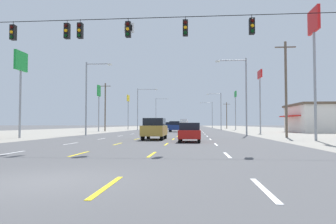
{
  "coord_description": "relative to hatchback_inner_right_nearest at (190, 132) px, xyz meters",
  "views": [
    {
      "loc": [
        3.74,
        -7.47,
        1.43
      ],
      "look_at": [
        -0.38,
        41.03,
        3.35
      ],
      "focal_mm": 33.15,
      "sensor_mm": 36.0,
      "label": 1
    }
  ],
  "objects": [
    {
      "name": "ground_plane",
      "position": [
        -3.36,
        48.41,
        -0.78
      ],
      "size": [
        572.0,
        572.0,
        0.0
      ],
      "primitive_type": "plane",
      "color": "#4C4C4F"
    },
    {
      "name": "lot_apron_left",
      "position": [
        -28.11,
        48.41,
        -0.78
      ],
      "size": [
        28.0,
        440.0,
        0.01
      ],
      "primitive_type": "cube",
      "color": "gray",
      "rests_on": "ground"
    },
    {
      "name": "lot_apron_right",
      "position": [
        21.39,
        48.41,
        -0.78
      ],
      "size": [
        28.0,
        440.0,
        0.01
      ],
      "primitive_type": "cube",
      "color": "gray",
      "rests_on": "ground"
    },
    {
      "name": "lane_markings",
      "position": [
        -3.36,
        86.91,
        -0.78
      ],
      "size": [
        10.64,
        227.6,
        0.01
      ],
      "color": "white",
      "rests_on": "ground"
    },
    {
      "name": "signal_span_wire",
      "position": [
        -3.6,
        -7.06,
        4.57
      ],
      "size": [
        25.73,
        0.53,
        8.77
      ],
      "color": "brown",
      "rests_on": "ground"
    },
    {
      "name": "hatchback_inner_right_nearest",
      "position": [
        0.0,
        0.0,
        0.0
      ],
      "size": [
        1.72,
        3.9,
        1.54
      ],
      "color": "red",
      "rests_on": "ground"
    },
    {
      "name": "suv_center_turn_near",
      "position": [
        -3.31,
        3.62,
        0.24
      ],
      "size": [
        1.98,
        4.9,
        1.98
      ],
      "color": "#B28C33",
      "rests_on": "ground"
    },
    {
      "name": "sedan_inner_right_mid",
      "position": [
        0.14,
        21.94,
        -0.03
      ],
      "size": [
        1.8,
        4.5,
        1.46
      ],
      "color": "red",
      "rests_on": "ground"
    },
    {
      "name": "suv_center_turn_midfar",
      "position": [
        -3.24,
        32.68,
        0.24
      ],
      "size": [
        1.98,
        4.9,
        1.98
      ],
      "color": "navy",
      "rests_on": "ground"
    },
    {
      "name": "suv_inner_left_far",
      "position": [
        -7.1,
        58.93,
        0.24
      ],
      "size": [
        1.98,
        4.9,
        1.98
      ],
      "color": "navy",
      "rests_on": "ground"
    },
    {
      "name": "box_truck_center_turn_farther",
      "position": [
        -3.27,
        85.22,
        1.05
      ],
      "size": [
        2.4,
        7.2,
        3.23
      ],
      "color": "red",
      "rests_on": "ground"
    },
    {
      "name": "storefront_right_row_1",
      "position": [
        24.77,
        31.97,
        1.76
      ],
      "size": [
        15.18,
        12.14,
        5.04
      ],
      "color": "silver",
      "rests_on": "ground"
    },
    {
      "name": "pole_sign_left_row_0",
      "position": [
        -17.61,
        5.55,
        6.16
      ],
      "size": [
        0.24,
        2.27,
        9.01
      ],
      "color": "gray",
      "rests_on": "ground"
    },
    {
      "name": "pole_sign_left_row_1",
      "position": [
        -18.4,
        34.52,
        5.96
      ],
      "size": [
        0.24,
        1.64,
        9.11
      ],
      "color": "gray",
      "rests_on": "ground"
    },
    {
      "name": "pole_sign_left_row_2",
      "position": [
        -17.54,
        57.78,
        6.48
      ],
      "size": [
        0.24,
        2.46,
        9.37
      ],
      "color": "gray",
      "rests_on": "ground"
    },
    {
      "name": "pole_sign_right_row_0",
      "position": [
        10.85,
        2.71,
        8.11
      ],
      "size": [
        0.24,
        2.35,
        11.56
      ],
      "color": "gray",
      "rests_on": "ground"
    },
    {
      "name": "pole_sign_right_row_1",
      "position": [
        10.95,
        25.72,
        6.96
      ],
      "size": [
        0.24,
        2.69,
        10.12
      ],
      "color": "gray",
      "rests_on": "ground"
    },
    {
      "name": "pole_sign_right_row_2",
      "position": [
        10.6,
        52.96,
        6.69
      ],
      "size": [
        0.24,
        2.74,
        9.62
      ],
      "color": "gray",
      "rests_on": "ground"
    },
    {
      "name": "streetlight_left_row_0",
      "position": [
        -13.19,
        13.7,
        4.63
      ],
      "size": [
        3.44,
        0.26,
        9.45
      ],
      "color": "gray",
      "rests_on": "ground"
    },
    {
      "name": "streetlight_right_row_0",
      "position": [
        6.41,
        13.7,
        4.76
      ],
      "size": [
        3.85,
        0.26,
        9.62
      ],
      "color": "gray",
      "rests_on": "ground"
    },
    {
      "name": "streetlight_left_row_1",
      "position": [
        -12.98,
        50.06,
        5.22
      ],
      "size": [
        5.0,
        0.26,
        10.24
      ],
      "color": "gray",
      "rests_on": "ground"
    },
    {
      "name": "streetlight_right_row_1",
      "position": [
        6.44,
        50.06,
        4.41
      ],
      "size": [
        3.5,
        0.26,
        9.02
      ],
      "color": "gray",
      "rests_on": "ground"
    },
    {
      "name": "streetlight_left_row_2",
      "position": [
        -13.07,
        86.43,
        5.52
      ],
      "size": [
        4.6,
        0.26,
        10.92
      ],
      "color": "gray",
      "rests_on": "ground"
    },
    {
      "name": "streetlight_right_row_2",
      "position": [
        6.3,
        86.43,
        4.72
      ],
      "size": [
        4.5,
        0.26,
        9.39
      ],
      "color": "gray",
      "rests_on": "ground"
    },
    {
      "name": "utility_pole_right_row_0",
      "position": [
        10.21,
        9.0,
        4.59
      ],
      "size": [
        2.2,
        0.26,
        10.34
      ],
      "color": "brown",
      "rests_on": "ground"
    },
    {
      "name": "utility_pole_left_row_1",
      "position": [
        -17.61,
        36.24,
        4.29
      ],
      "size": [
        2.2,
        0.26,
        9.76
      ],
      "color": "brown",
      "rests_on": "ground"
    },
    {
      "name": "utility_pole_right_row_2",
      "position": [
        10.72,
        75.26,
        3.63
      ],
      "size": [
        2.2,
        0.26,
        8.45
      ],
      "color": "brown",
      "rests_on": "ground"
    }
  ]
}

